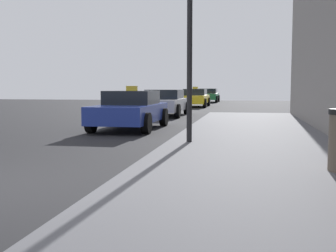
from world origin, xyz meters
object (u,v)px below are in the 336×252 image
object	(u,v)px
car_blue	(131,110)
car_silver	(164,103)
car_yellow	(195,98)
car_green	(208,95)

from	to	relation	value
car_blue	car_silver	xyz separation A→B (m)	(-0.17, 6.65, 0.00)
car_silver	car_yellow	distance (m)	9.88
car_silver	car_green	xyz separation A→B (m)	(0.38, 19.42, 0.00)
car_blue	car_yellow	bearing A→B (deg)	-90.48
car_silver	car_yellow	xyz separation A→B (m)	(0.31, 9.87, 0.00)
car_green	car_yellow	bearing A→B (deg)	89.62
car_yellow	car_blue	bearing A→B (deg)	89.52
car_blue	car_silver	world-z (taller)	car_blue
car_silver	car_yellow	size ratio (longest dim) A/B	0.99
car_yellow	car_green	world-z (taller)	car_yellow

